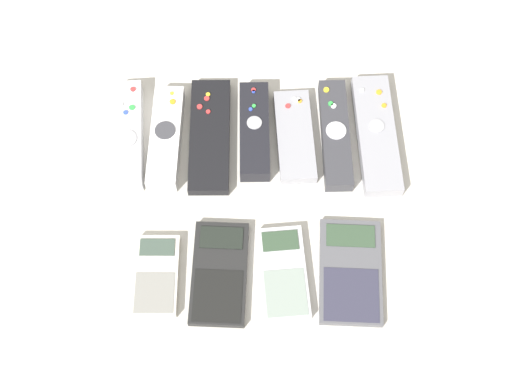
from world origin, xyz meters
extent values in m
plane|color=beige|center=(0.00, 0.00, 0.00)|extent=(3.00, 3.00, 0.00)
cube|color=silver|center=(-0.19, 0.12, 0.01)|extent=(0.05, 0.18, 0.03)
cylinder|color=#99999E|center=(-0.19, 0.11, 0.03)|extent=(0.03, 0.03, 0.00)
cylinder|color=silver|center=(-0.20, 0.17, 0.03)|extent=(0.01, 0.01, 0.00)
cylinder|color=red|center=(-0.18, 0.20, 0.03)|extent=(0.01, 0.01, 0.00)
cylinder|color=green|center=(-0.18, 0.16, 0.03)|extent=(0.01, 0.01, 0.00)
cylinder|color=blue|center=(-0.19, 0.15, 0.03)|extent=(0.01, 0.01, 0.00)
cube|color=white|center=(-0.13, 0.12, 0.01)|extent=(0.05, 0.17, 0.03)
cylinder|color=#38383D|center=(-0.13, 0.12, 0.03)|extent=(0.03, 0.03, 0.00)
cylinder|color=orange|center=(-0.12, 0.17, 0.03)|extent=(0.01, 0.01, 0.00)
cylinder|color=yellow|center=(-0.12, 0.19, 0.03)|extent=(0.01, 0.01, 0.00)
cube|color=black|center=(-0.07, 0.12, 0.01)|extent=(0.06, 0.19, 0.02)
cylinder|color=red|center=(-0.08, 0.17, 0.02)|extent=(0.01, 0.01, 0.00)
cylinder|color=red|center=(-0.07, 0.16, 0.02)|extent=(0.01, 0.01, 0.00)
cylinder|color=red|center=(-0.07, 0.18, 0.02)|extent=(0.01, 0.01, 0.00)
cylinder|color=yellow|center=(-0.07, 0.19, 0.02)|extent=(0.01, 0.01, 0.00)
cube|color=black|center=(0.00, 0.13, 0.01)|extent=(0.05, 0.16, 0.03)
cylinder|color=#99999E|center=(0.00, 0.13, 0.03)|extent=(0.02, 0.02, 0.00)
cylinder|color=blue|center=(0.00, 0.19, 0.03)|extent=(0.01, 0.01, 0.00)
cylinder|color=blue|center=(-0.01, 0.15, 0.03)|extent=(0.01, 0.01, 0.00)
cylinder|color=green|center=(0.00, 0.16, 0.03)|extent=(0.01, 0.01, 0.00)
cylinder|color=red|center=(0.00, 0.19, 0.03)|extent=(0.01, 0.01, 0.00)
cube|color=gray|center=(0.06, 0.12, 0.01)|extent=(0.06, 0.15, 0.02)
cylinder|color=orange|center=(0.07, 0.17, 0.02)|extent=(0.01, 0.01, 0.00)
cylinder|color=silver|center=(0.06, 0.18, 0.02)|extent=(0.01, 0.01, 0.00)
cylinder|color=silver|center=(0.07, 0.18, 0.02)|extent=(0.01, 0.01, 0.00)
cylinder|color=red|center=(0.05, 0.17, 0.02)|extent=(0.01, 0.01, 0.00)
cube|color=#333338|center=(0.12, 0.12, 0.01)|extent=(0.04, 0.18, 0.02)
cylinder|color=silver|center=(0.12, 0.12, 0.02)|extent=(0.03, 0.03, 0.00)
cylinder|color=yellow|center=(0.11, 0.19, 0.02)|extent=(0.01, 0.01, 0.00)
cylinder|color=silver|center=(0.12, 0.16, 0.02)|extent=(0.01, 0.01, 0.00)
cylinder|color=green|center=(0.12, 0.16, 0.02)|extent=(0.01, 0.01, 0.00)
cube|color=gray|center=(0.18, 0.12, 0.01)|extent=(0.06, 0.20, 0.02)
cylinder|color=#99999E|center=(0.18, 0.13, 0.02)|extent=(0.02, 0.02, 0.00)
cylinder|color=orange|center=(0.20, 0.16, 0.02)|extent=(0.01, 0.01, 0.00)
cylinder|color=silver|center=(0.17, 0.19, 0.02)|extent=(0.01, 0.01, 0.00)
cylinder|color=orange|center=(0.19, 0.18, 0.02)|extent=(0.01, 0.01, 0.00)
cube|color=beige|center=(-0.14, -0.10, 0.01)|extent=(0.06, 0.12, 0.01)
cube|color=#38473D|center=(-0.14, -0.06, 0.02)|extent=(0.05, 0.03, 0.00)
cube|color=gray|center=(-0.14, -0.12, 0.01)|extent=(0.05, 0.06, 0.00)
cube|color=black|center=(-0.05, -0.10, 0.01)|extent=(0.08, 0.15, 0.01)
cube|color=black|center=(-0.05, -0.05, 0.01)|extent=(0.06, 0.04, 0.00)
cube|color=black|center=(-0.06, -0.13, 0.01)|extent=(0.07, 0.08, 0.00)
cube|color=#B2B2B7|center=(0.03, -0.10, 0.01)|extent=(0.07, 0.14, 0.02)
cube|color=#2D422D|center=(0.03, -0.05, 0.02)|extent=(0.05, 0.03, 0.00)
cube|color=gray|center=(0.04, -0.13, 0.02)|extent=(0.06, 0.07, 0.00)
cube|color=#4C4C51|center=(0.13, -0.10, 0.01)|extent=(0.10, 0.16, 0.01)
cube|color=#2D422D|center=(0.13, -0.05, 0.01)|extent=(0.07, 0.04, 0.00)
cube|color=#2D2D3E|center=(0.13, -0.13, 0.01)|extent=(0.08, 0.08, 0.00)
camera|label=1|loc=(-0.01, -0.41, 0.94)|focal=50.00mm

